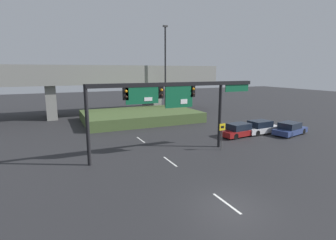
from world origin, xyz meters
The scene contains 10 objects.
ground_plane centered at (0.00, 0.00, 0.00)m, with size 160.00×160.00×0.00m, color #262628.
lane_markings centered at (0.00, 14.67, 0.00)m, with size 0.14×31.02×0.01m.
signal_gantry centered at (0.95, 9.29, 4.87)m, with size 14.97×0.44×6.03m.
speed_limit_sign centered at (5.42, 8.34, 1.60)m, with size 0.60×0.11×2.46m.
highway_light_pole_near centered at (8.47, 27.52, 7.19)m, with size 0.70×0.36×13.63m.
overpass_bridge centered at (0.00, 32.53, 5.46)m, with size 37.67×7.43×7.74m.
grass_embankment centered at (3.33, 24.47, 0.68)m, with size 15.48×9.83×1.35m.
parked_sedan_near_right centered at (10.14, 11.67, 0.66)m, with size 4.66×2.26×1.42m.
parked_sedan_mid_right centered at (13.26, 11.81, 0.67)m, with size 4.61×2.11×1.45m.
parked_sedan_far_right centered at (15.67, 9.91, 0.65)m, with size 4.62×2.79×1.40m.
Camera 1 is at (-8.20, -10.10, 6.99)m, focal length 28.00 mm.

